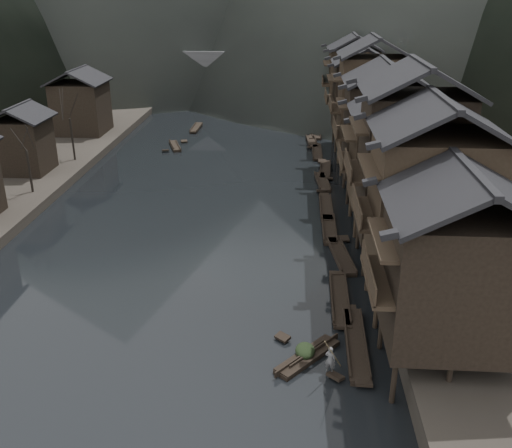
{
  "coord_description": "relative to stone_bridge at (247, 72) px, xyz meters",
  "views": [
    {
      "loc": [
        8.71,
        -34.59,
        20.18
      ],
      "look_at": [
        5.94,
        7.03,
        2.5
      ],
      "focal_mm": 40.0,
      "sensor_mm": 36.0,
      "label": 1
    }
  ],
  "objects": [
    {
      "name": "right_bank",
      "position": [
        35.0,
        -32.0,
        -4.21
      ],
      "size": [
        40.0,
        200.0,
        1.8
      ],
      "primitive_type": "cube",
      "color": "#2D2823",
      "rests_on": "ground"
    },
    {
      "name": "moored_sampans",
      "position": [
        12.18,
        -48.81,
        -4.91
      ],
      "size": [
        3.28,
        66.05,
        0.47
      ],
      "color": "black",
      "rests_on": "water"
    },
    {
      "name": "boatman",
      "position": [
        11.07,
        -80.37,
        -3.85
      ],
      "size": [
        0.7,
        0.58,
        1.65
      ],
      "primitive_type": "imported",
      "rotation": [
        0.0,
        0.0,
        2.79
      ],
      "color": "slate",
      "rests_on": "hero_sampan"
    },
    {
      "name": "stone_bridge",
      "position": [
        0.0,
        0.0,
        0.0
      ],
      "size": [
        40.0,
        6.0,
        9.0
      ],
      "color": "#4C4C4F",
      "rests_on": "ground"
    },
    {
      "name": "stilt_houses",
      "position": [
        17.28,
        -52.74,
        3.59
      ],
      "size": [
        9.0,
        67.6,
        15.51
      ],
      "color": "black",
      "rests_on": "ground"
    },
    {
      "name": "bamboo_pole",
      "position": [
        11.27,
        -80.37,
        -1.35
      ],
      "size": [
        1.35,
        2.23,
        3.34
      ],
      "primitive_type": "cylinder",
      "rotation": [
        0.65,
        0.0,
        -0.53
      ],
      "color": "#8C7A51",
      "rests_on": "boatman"
    },
    {
      "name": "cargo_heap",
      "position": [
        9.73,
        -78.78,
        -4.32
      ],
      "size": [
        1.16,
        1.51,
        0.69
      ],
      "primitive_type": "ellipsoid",
      "color": "black",
      "rests_on": "hero_sampan"
    },
    {
      "name": "hero_sampan",
      "position": [
        9.88,
        -78.97,
        -4.91
      ],
      "size": [
        4.06,
        4.59,
        0.44
      ],
      "color": "black",
      "rests_on": "water"
    },
    {
      "name": "water",
      "position": [
        0.0,
        -72.0,
        -5.11
      ],
      "size": [
        300.0,
        300.0,
        0.0
      ],
      "primitive_type": "plane",
      "color": "black",
      "rests_on": "ground"
    },
    {
      "name": "midriver_boats",
      "position": [
        -6.36,
        -28.31,
        -4.91
      ],
      "size": [
        3.05,
        16.02,
        0.45
      ],
      "color": "black",
      "rests_on": "water"
    },
    {
      "name": "left_houses",
      "position": [
        -20.5,
        -51.88,
        0.55
      ],
      "size": [
        8.1,
        53.2,
        8.73
      ],
      "color": "black",
      "rests_on": "left_bank"
    }
  ]
}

